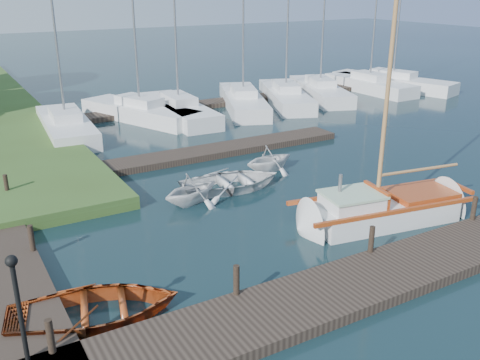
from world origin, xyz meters
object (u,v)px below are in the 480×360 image
mooring_post_5 (6,185)px  mooring_post_2 (371,239)px  lamp_post (17,295)px  tender_b (191,187)px  mooring_post_4 (31,238)px  tender_c (231,179)px  mooring_post_3 (474,208)px  marina_boat_6 (370,84)px  dinghy (95,305)px  marina_boat_7 (393,81)px  marina_boat_0 (66,125)px  marina_boat_3 (243,99)px  tender_d (269,157)px  marina_boat_2 (179,108)px  mooring_post_0 (50,336)px  mooring_post_1 (236,280)px  sailboat (385,211)px  marina_boat_5 (320,90)px  marina_boat_1 (140,110)px  marina_boat_4 (286,95)px

mooring_post_5 → mooring_post_2: bearing=-49.6°
lamp_post → tender_b: 9.60m
mooring_post_4 → tender_c: size_ratio=0.20×
mooring_post_3 → marina_boat_6: 23.78m
dinghy → tender_b: bearing=-29.5°
marina_boat_7 → marina_boat_6: bearing=72.2°
mooring_post_3 → marina_boat_0: (-8.91, 18.44, -0.12)m
tender_b → lamp_post: bearing=117.7°
marina_boat_0 → marina_boat_3: 11.51m
mooring_post_2 → marina_boat_3: marina_boat_3 is taller
mooring_post_5 → marina_boat_6: (26.58, 9.51, -0.13)m
tender_d → marina_boat_2: (0.56, 10.86, -0.05)m
mooring_post_5 → marina_boat_0: 9.38m
mooring_post_0 → mooring_post_1: bearing=0.0°
marina_boat_6 → mooring_post_3: bearing=143.8°
mooring_post_1 → tender_c: 8.05m
tender_d → tender_c: bearing=107.6°
sailboat → marina_boat_5: marina_boat_5 is taller
mooring_post_1 → mooring_post_4: bearing=128.7°
marina_boat_3 → mooring_post_2: bearing=-177.5°
sailboat → marina_boat_0: bearing=121.5°
mooring_post_0 → mooring_post_5: 10.01m
mooring_post_1 → mooring_post_2: size_ratio=1.00×
mooring_post_4 → tender_c: mooring_post_4 is taller
marina_boat_2 → mooring_post_2: bearing=175.8°
marina_boat_6 → marina_boat_7: (2.33, -0.02, 0.00)m
marina_boat_1 → marina_boat_6: bearing=-112.9°
mooring_post_2 → marina_boat_6: bearing=47.2°
tender_b → marina_boat_2: marina_boat_2 is taller
lamp_post → marina_boat_4: (19.78, 19.22, -1.31)m
marina_boat_2 → marina_boat_4: 7.91m
lamp_post → marina_boat_1: size_ratio=0.22×
sailboat → marina_boat_3: (4.64, 17.49, 0.23)m
tender_b → tender_c: bearing=-92.4°
dinghy → marina_boat_7: bearing=-43.3°
marina_boat_2 → marina_boat_3: (4.69, 0.33, 0.00)m
mooring_post_0 → mooring_post_2: (9.00, 0.00, 0.00)m
tender_c → marina_boat_4: (10.97, 12.14, 0.14)m
mooring_post_3 → marina_boat_4: (5.78, 19.22, -0.14)m
dinghy → marina_boat_6: 31.73m
dinghy → marina_boat_3: size_ratio=0.33×
marina_boat_6 → marina_boat_7: size_ratio=0.89×
dinghy → tender_d: bearing=-40.0°
lamp_post → marina_boat_4: marina_boat_4 is taller
tender_c → marina_boat_5: marina_boat_5 is taller
marina_boat_4 → marina_boat_5: size_ratio=0.96×
mooring_post_1 → tender_b: size_ratio=0.33×
mooring_post_4 → marina_boat_7: 32.34m
tender_c → mooring_post_4: bearing=112.2°
marina_boat_6 → mooring_post_1: bearing=129.5°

